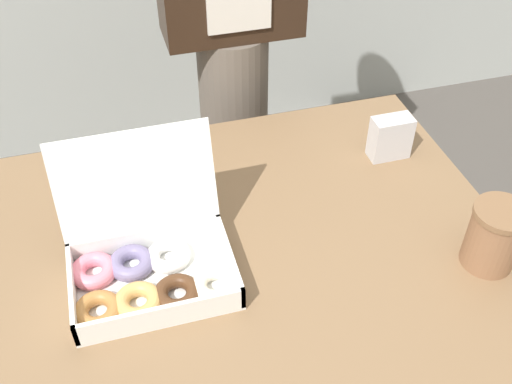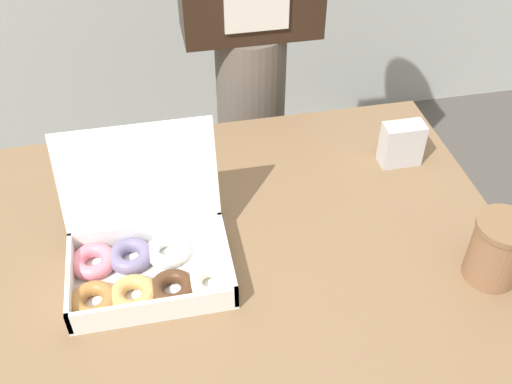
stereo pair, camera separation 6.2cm
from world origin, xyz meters
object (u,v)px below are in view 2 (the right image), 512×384
object	(u,v)px
coffee_cup	(497,250)
person_customer	(250,10)
donut_box	(145,261)
napkin_holder	(402,144)

from	to	relation	value
coffee_cup	person_customer	world-z (taller)	person_customer
donut_box	coffee_cup	bearing A→B (deg)	-11.44
donut_box	napkin_holder	bearing A→B (deg)	20.91
coffee_cup	napkin_holder	world-z (taller)	coffee_cup
coffee_cup	person_customer	size ratio (longest dim) A/B	0.08
person_customer	donut_box	bearing A→B (deg)	-116.53
coffee_cup	napkin_holder	distance (m)	0.35
coffee_cup	person_customer	distance (m)	0.84
napkin_holder	donut_box	bearing A→B (deg)	-159.09
coffee_cup	napkin_holder	bearing A→B (deg)	96.49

